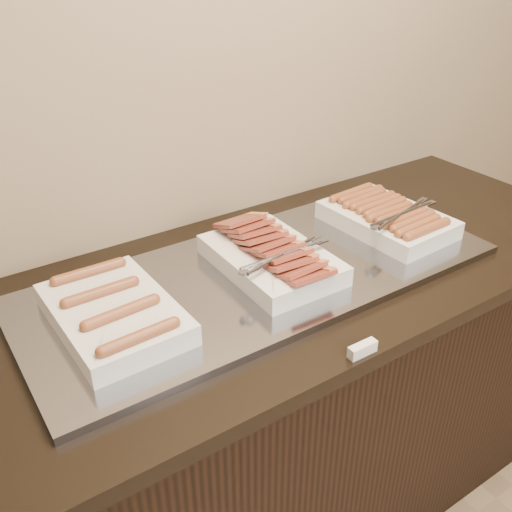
{
  "coord_description": "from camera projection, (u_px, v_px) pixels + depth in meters",
  "views": [
    {
      "loc": [
        -0.72,
        1.13,
        1.66
      ],
      "look_at": [
        -0.04,
        2.13,
        0.97
      ],
      "focal_mm": 40.0,
      "sensor_mm": 36.0,
      "label": 1
    }
  ],
  "objects": [
    {
      "name": "dish_right",
      "position": [
        388.0,
        217.0,
        1.61
      ],
      "size": [
        0.27,
        0.36,
        0.08
      ],
      "rotation": [
        0.0,
        0.0,
        0.05
      ],
      "color": "silver",
      "rests_on": "warming_tray"
    },
    {
      "name": "warming_tray",
      "position": [
        263.0,
        274.0,
        1.43
      ],
      "size": [
        1.2,
        0.5,
        0.02
      ],
      "primitive_type": "cube",
      "color": "gray",
      "rests_on": "counter"
    },
    {
      "name": "counter",
      "position": [
        268.0,
        405.0,
        1.67
      ],
      "size": [
        2.06,
        0.76,
        0.9
      ],
      "color": "black",
      "rests_on": "ground"
    },
    {
      "name": "dish_center",
      "position": [
        272.0,
        257.0,
        1.42
      ],
      "size": [
        0.27,
        0.37,
        0.1
      ],
      "rotation": [
        0.0,
        0.0,
        -0.01
      ],
      "color": "silver",
      "rests_on": "warming_tray"
    },
    {
      "name": "label_holder",
      "position": [
        362.0,
        349.0,
        1.17
      ],
      "size": [
        0.07,
        0.02,
        0.03
      ],
      "primitive_type": "cube",
      "rotation": [
        0.0,
        0.0,
        -0.02
      ],
      "color": "silver",
      "rests_on": "counter"
    },
    {
      "name": "dish_left",
      "position": [
        114.0,
        313.0,
        1.22
      ],
      "size": [
        0.24,
        0.35,
        0.07
      ],
      "rotation": [
        0.0,
        0.0,
        0.02
      ],
      "color": "silver",
      "rests_on": "warming_tray"
    }
  ]
}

